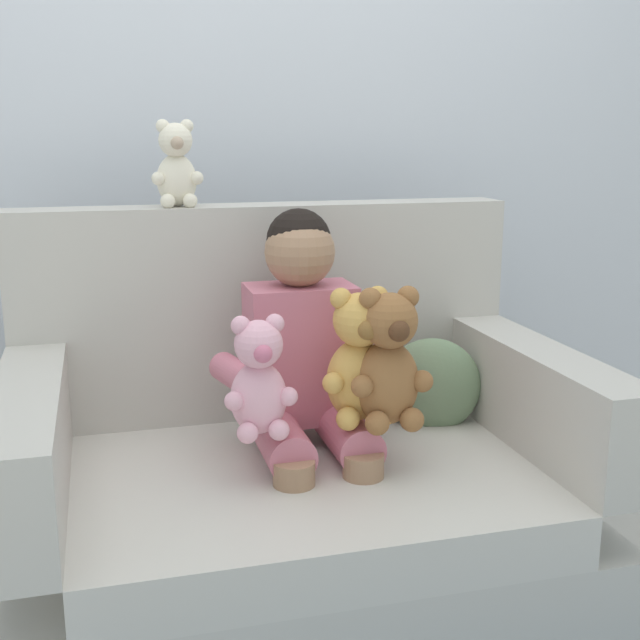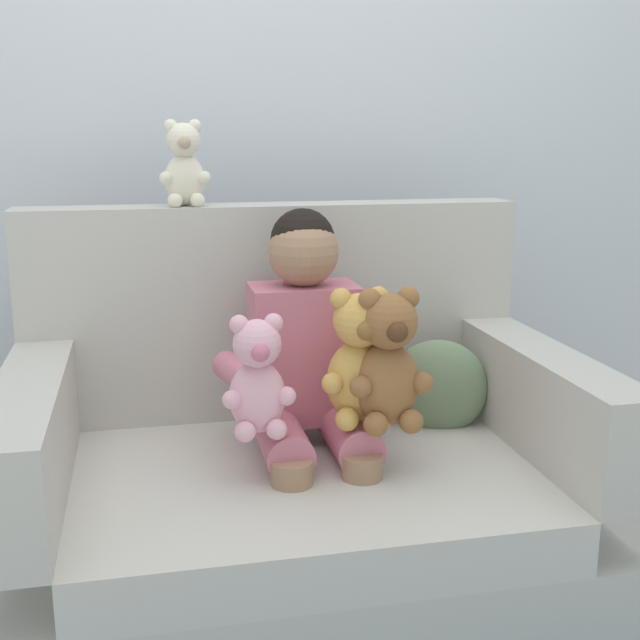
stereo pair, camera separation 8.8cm
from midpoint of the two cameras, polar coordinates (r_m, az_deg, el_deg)
ground_plane at (r=2.17m, az=-0.07°, el=-21.05°), size 8.00×8.00×0.00m
back_wall at (r=2.53m, az=-3.83°, el=14.96°), size 6.00×0.10×2.60m
armchair at (r=2.04m, az=-0.34°, el=-12.68°), size 1.32×0.88×1.03m
seated_child at (r=1.95m, az=0.55°, el=-3.22°), size 0.45×0.39×0.82m
plush_brown at (r=1.81m, az=6.20°, el=-3.04°), size 0.19×0.15×0.32m
plush_pink at (r=1.77m, az=-2.97°, el=-4.17°), size 0.16×0.13×0.27m
plush_honey at (r=1.83m, az=4.16°, el=-2.86°), size 0.19×0.15×0.31m
plush_cream_on_backrest at (r=2.13m, az=-8.30°, el=10.61°), size 0.13×0.11×0.22m
throw_pillow at (r=2.17m, az=9.41°, el=-4.71°), size 0.28×0.19×0.26m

